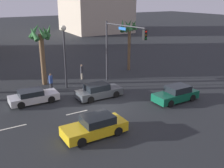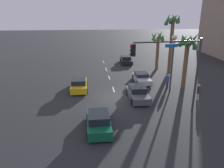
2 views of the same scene
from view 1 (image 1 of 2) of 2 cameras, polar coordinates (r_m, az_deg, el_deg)
ground_plane at (r=23.19m, az=-2.05°, el=-4.91°), size 220.00×220.00×0.00m
lane_stripe_2 at (r=21.02m, az=-20.47°, el=-8.73°), size 1.89×0.14×0.01m
lane_stripe_3 at (r=22.24m, az=-7.54°, el=-6.11°), size 1.89×0.14×0.01m
car_1 at (r=25.07m, az=-2.90°, el=-1.53°), size 4.33×1.94×1.37m
car_2 at (r=18.49m, az=-3.65°, el=-9.11°), size 4.45×1.97×1.40m
car_3 at (r=24.89m, az=13.62°, el=-2.14°), size 4.30×1.87×1.43m
car_4 at (r=24.86m, az=-16.61°, el=-2.62°), size 4.30×1.91×1.23m
traffic_signal at (r=27.76m, az=1.40°, el=8.85°), size 0.92×6.27×6.64m
streetlamp at (r=27.11m, az=-10.24°, el=8.22°), size 0.56×0.56×6.47m
pedestrian_0 at (r=30.67m, az=-6.55°, el=2.71°), size 0.44×0.44×1.74m
pedestrian_1 at (r=27.74m, az=-13.04°, el=0.55°), size 0.46×0.46×1.70m
palm_tree_0 at (r=33.80m, az=3.65°, el=11.32°), size 2.45×2.43×6.57m
palm_tree_3 at (r=28.84m, az=-15.03°, el=9.01°), size 2.54×2.55×6.60m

